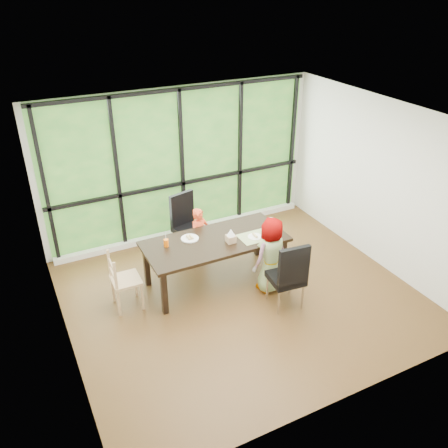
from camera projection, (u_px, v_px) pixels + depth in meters
The scene contains 23 objects.
ground at pixel (240, 295), 7.13m from camera, with size 5.00×5.00×0.00m, color black.
back_wall at pixel (181, 164), 8.25m from camera, with size 5.00×5.00×0.00m, color silver.
foliage_backdrop at pixel (181, 164), 8.24m from camera, with size 4.80×0.02×2.65m, color #264E1F.
window_mullions at pixel (182, 165), 8.20m from camera, with size 4.80×0.06×2.65m, color black, non-canonical shape.
window_sill at pixel (186, 230), 8.79m from camera, with size 4.80×0.12×0.10m, color silver.
dining_table at pixel (215, 261), 7.29m from camera, with size 2.18×0.98×0.75m, color black.
chair_window_leather at pixel (189, 226), 7.94m from camera, with size 0.46×0.46×1.08m, color black.
chair_interior_leather at pixel (286, 274), 6.69m from camera, with size 0.46×0.46×1.08m, color black.
chair_end_beech at pixel (126, 280), 6.71m from camera, with size 0.42×0.40×0.90m, color #A6805A.
child_toddler at pixel (200, 237), 7.69m from camera, with size 0.37×0.24×1.01m, color #E84620.
child_older at pixel (270, 255), 7.00m from camera, with size 0.59×0.38×1.21m, color gray.
placemat at pixel (255, 237), 7.19m from camera, with size 0.50×0.36×0.01m, color tan.
plate_far at pixel (190, 238), 7.13m from camera, with size 0.27×0.27×0.02m, color white.
plate_near at pixel (255, 237), 7.18m from camera, with size 0.22×0.22×0.01m, color white.
orange_cup at pixel (166, 243), 6.92m from camera, with size 0.07×0.07×0.12m, color #FF6A08.
green_cup at pixel (276, 231), 7.22m from camera, with size 0.08×0.08×0.13m, color #4ECE2E.
white_mug at pixel (271, 221), 7.54m from camera, with size 0.09×0.09×0.09m, color white.
tissue_box at pixel (231, 239), 7.03m from camera, with size 0.13×0.13×0.11m, color tan.
crepe_rolls_far at pixel (190, 237), 7.12m from camera, with size 0.10×0.12×0.04m, color tan, non-canonical shape.
crepe_rolls_near at pixel (255, 235), 7.17m from camera, with size 0.05×0.12×0.04m, color tan, non-canonical shape.
straw_white at pixel (166, 237), 6.87m from camera, with size 0.01×0.01×0.20m, color white.
straw_pink at pixel (276, 225), 7.17m from camera, with size 0.01×0.01×0.20m, color pink.
tissue at pixel (231, 232), 6.97m from camera, with size 0.12×0.12×0.11m, color white.
Camera 1 is at (-2.80, -5.02, 4.36)m, focal length 37.64 mm.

